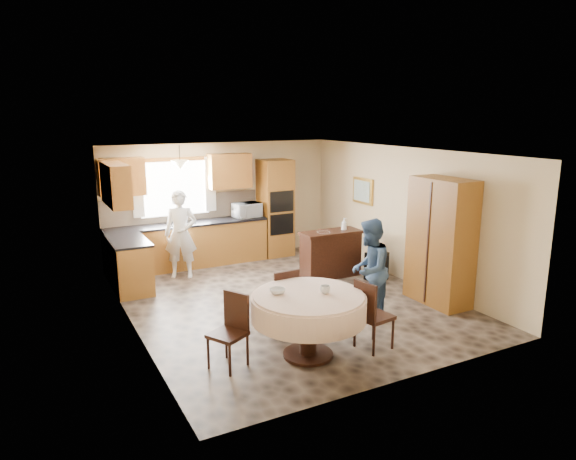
% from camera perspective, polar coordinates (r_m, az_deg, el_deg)
% --- Properties ---
extents(floor, '(5.00, 6.00, 0.01)m').
position_cam_1_polar(floor, '(8.77, -0.27, -7.83)').
color(floor, '#715F4F').
rests_on(floor, ground).
extents(ceiling, '(5.00, 6.00, 0.01)m').
position_cam_1_polar(ceiling, '(8.22, -0.29, 8.69)').
color(ceiling, white).
rests_on(ceiling, wall_back).
extents(wall_back, '(5.00, 0.02, 2.50)m').
position_cam_1_polar(wall_back, '(11.11, -7.46, 3.18)').
color(wall_back, tan).
rests_on(wall_back, floor).
extents(wall_front, '(5.00, 0.02, 2.50)m').
position_cam_1_polar(wall_front, '(6.00, 13.12, -5.42)').
color(wall_front, tan).
rests_on(wall_front, floor).
extents(wall_left, '(0.02, 6.00, 2.50)m').
position_cam_1_polar(wall_left, '(7.62, -17.22, -1.77)').
color(wall_left, tan).
rests_on(wall_left, floor).
extents(wall_right, '(0.02, 6.00, 2.50)m').
position_cam_1_polar(wall_right, '(9.79, 12.81, 1.66)').
color(wall_right, tan).
rests_on(wall_right, floor).
extents(window, '(1.40, 0.03, 1.10)m').
position_cam_1_polar(window, '(10.73, -12.49, 4.54)').
color(window, white).
rests_on(window, wall_back).
extents(curtain_left, '(0.22, 0.02, 1.15)m').
position_cam_1_polar(curtain_left, '(10.51, -16.38, 4.42)').
color(curtain_left, white).
rests_on(curtain_left, wall_back).
extents(curtain_right, '(0.22, 0.02, 1.15)m').
position_cam_1_polar(curtain_right, '(10.90, -8.62, 5.08)').
color(curtain_right, white).
rests_on(curtain_right, wall_back).
extents(base_cab_back, '(3.30, 0.60, 0.88)m').
position_cam_1_polar(base_cab_back, '(10.73, -11.02, -1.72)').
color(base_cab_back, '#B1732F').
rests_on(base_cab_back, floor).
extents(counter_back, '(3.30, 0.64, 0.04)m').
position_cam_1_polar(counter_back, '(10.63, -11.13, 0.68)').
color(counter_back, black).
rests_on(counter_back, base_cab_back).
extents(base_cab_left, '(0.60, 1.20, 0.88)m').
position_cam_1_polar(base_cab_left, '(9.59, -17.18, -3.82)').
color(base_cab_left, '#B1732F').
rests_on(base_cab_left, floor).
extents(counter_left, '(0.64, 1.20, 0.04)m').
position_cam_1_polar(counter_left, '(9.47, -17.36, -1.15)').
color(counter_left, black).
rests_on(counter_left, base_cab_left).
extents(backsplash, '(3.30, 0.02, 0.55)m').
position_cam_1_polar(backsplash, '(10.85, -11.64, 2.41)').
color(backsplash, tan).
rests_on(backsplash, wall_back).
extents(wall_cab_left, '(0.85, 0.33, 0.72)m').
position_cam_1_polar(wall_cab_left, '(10.33, -18.00, 5.63)').
color(wall_cab_left, '#C18130').
rests_on(wall_cab_left, wall_back).
extents(wall_cab_right, '(0.90, 0.33, 0.72)m').
position_cam_1_polar(wall_cab_right, '(10.92, -6.51, 6.53)').
color(wall_cab_right, '#C18130').
rests_on(wall_cab_right, wall_back).
extents(wall_cab_side, '(0.33, 1.20, 0.72)m').
position_cam_1_polar(wall_cab_side, '(9.27, -18.60, 4.83)').
color(wall_cab_side, '#C18130').
rests_on(wall_cab_side, wall_left).
extents(oven_tower, '(0.66, 0.62, 2.12)m').
position_cam_1_polar(oven_tower, '(11.31, -1.41, 2.47)').
color(oven_tower, '#B1732F').
rests_on(oven_tower, floor).
extents(oven_upper, '(0.56, 0.01, 0.45)m').
position_cam_1_polar(oven_upper, '(11.00, -0.68, 3.19)').
color(oven_upper, black).
rests_on(oven_upper, oven_tower).
extents(oven_lower, '(0.56, 0.01, 0.45)m').
position_cam_1_polar(oven_lower, '(11.09, -0.67, 0.64)').
color(oven_lower, black).
rests_on(oven_lower, oven_tower).
extents(pendant, '(0.36, 0.36, 0.18)m').
position_cam_1_polar(pendant, '(10.21, -11.91, 7.09)').
color(pendant, beige).
rests_on(pendant, ceiling).
extents(sideboard, '(1.19, 0.50, 0.84)m').
position_cam_1_polar(sideboard, '(9.93, 4.76, -2.81)').
color(sideboard, black).
rests_on(sideboard, floor).
extents(space_heater, '(0.42, 0.32, 0.53)m').
position_cam_1_polar(space_heater, '(9.90, 9.80, -3.95)').
color(space_heater, black).
rests_on(space_heater, floor).
extents(cupboard, '(0.55, 1.09, 2.09)m').
position_cam_1_polar(cupboard, '(8.76, 16.60, -1.25)').
color(cupboard, '#B1732F').
rests_on(cupboard, floor).
extents(dining_table, '(1.48, 1.48, 0.85)m').
position_cam_1_polar(dining_table, '(6.65, 2.28, -8.66)').
color(dining_table, black).
rests_on(dining_table, floor).
extents(chair_left, '(0.55, 0.55, 0.93)m').
position_cam_1_polar(chair_left, '(6.52, -6.31, -10.59)').
color(chair_left, black).
rests_on(chair_left, floor).
extents(chair_back, '(0.43, 0.43, 0.95)m').
position_cam_1_polar(chair_back, '(7.38, -0.56, -7.54)').
color(chair_back, black).
rests_on(chair_back, floor).
extents(chair_right, '(0.47, 0.47, 0.96)m').
position_cam_1_polar(chair_right, '(6.95, 9.13, -8.97)').
color(chair_right, black).
rests_on(chair_right, floor).
extents(framed_picture, '(0.06, 0.65, 0.53)m').
position_cam_1_polar(framed_picture, '(10.72, 8.30, 4.32)').
color(framed_picture, gold).
rests_on(framed_picture, wall_right).
extents(microwave, '(0.61, 0.45, 0.31)m').
position_cam_1_polar(microwave, '(10.98, -4.59, 2.21)').
color(microwave, silver).
rests_on(microwave, counter_back).
extents(person_sink, '(0.73, 0.62, 1.69)m').
position_cam_1_polar(person_sink, '(9.99, -11.83, -0.46)').
color(person_sink, silver).
rests_on(person_sink, floor).
extents(person_dining, '(0.96, 0.94, 1.56)m').
position_cam_1_polar(person_dining, '(7.89, 9.02, -4.37)').
color(person_dining, '#355074').
rests_on(person_dining, floor).
extents(bowl_sideboard, '(0.29, 0.29, 0.06)m').
position_cam_1_polar(bowl_sideboard, '(9.73, 3.96, -0.39)').
color(bowl_sideboard, '#B2B2B2').
rests_on(bowl_sideboard, sideboard).
extents(bottle_sideboard, '(0.14, 0.14, 0.28)m').
position_cam_1_polar(bottle_sideboard, '(9.96, 6.25, 0.53)').
color(bottle_sideboard, silver).
rests_on(bottle_sideboard, sideboard).
extents(cup_table, '(0.14, 0.14, 0.10)m').
position_cam_1_polar(cup_table, '(6.60, 4.15, -6.63)').
color(cup_table, '#B2B2B2').
rests_on(cup_table, dining_table).
extents(bowl_table, '(0.26, 0.26, 0.06)m').
position_cam_1_polar(bowl_table, '(6.59, -1.18, -6.82)').
color(bowl_table, '#B2B2B2').
rests_on(bowl_table, dining_table).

